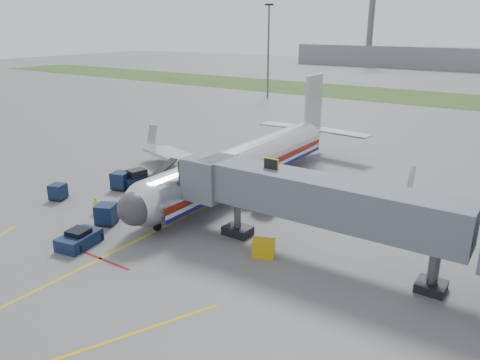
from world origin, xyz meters
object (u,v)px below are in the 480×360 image
Objects in this scene: airliner at (246,162)px; belt_loader at (158,180)px; pushback_tug at (79,239)px; baggage_tug at (137,180)px; ramp_worker at (96,205)px.

airliner is 9.42m from belt_loader.
airliner is 9.92× the size of pushback_tug.
baggage_tug reaches higher than pushback_tug.
belt_loader is (-7.72, -4.99, -2.06)m from airliner.
pushback_tug is 2.38× the size of ramp_worker.
ramp_worker reaches higher than pushback_tug.
airliner reaches higher than ramp_worker.
pushback_tug is at bearing -62.87° from baggage_tug.
pushback_tug is 13.68m from baggage_tug.
ramp_worker is (0.59, -8.70, 0.17)m from belt_loader.
pushback_tug is (-2.93, -18.75, -2.07)m from airliner.
baggage_tug is (-9.16, -6.58, -1.78)m from airliner.
airliner reaches higher than pushback_tug.
ramp_worker is (-4.20, 5.06, 0.18)m from pushback_tug.
airliner is 7.30× the size of belt_loader.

